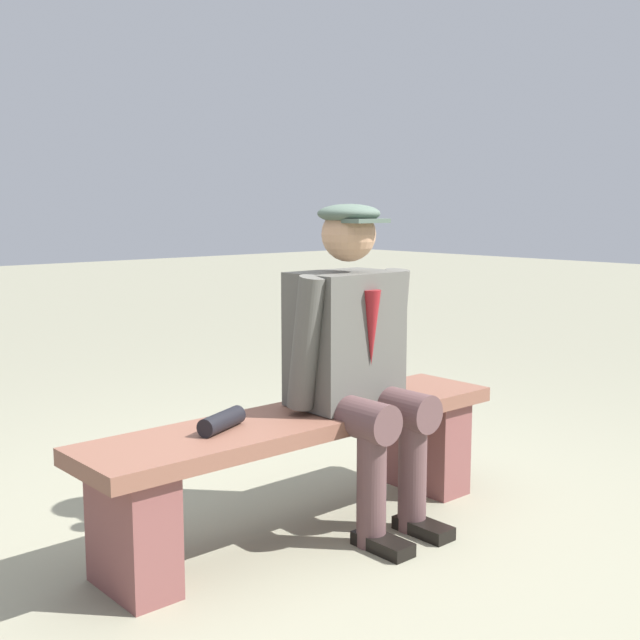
# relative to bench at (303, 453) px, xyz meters

# --- Properties ---
(ground_plane) EXTENTS (30.00, 30.00, 0.00)m
(ground_plane) POSITION_rel_bench_xyz_m (0.00, 0.00, -0.31)
(ground_plane) COLOR gray
(bench) EXTENTS (1.79, 0.40, 0.47)m
(bench) POSITION_rel_bench_xyz_m (0.00, 0.00, 0.00)
(bench) COLOR brown
(bench) RESTS_ON ground
(seated_man) EXTENTS (0.58, 0.59, 1.26)m
(seated_man) POSITION_rel_bench_xyz_m (-0.22, 0.06, 0.38)
(seated_man) COLOR #54524C
(seated_man) RESTS_ON ground
(rolled_magazine) EXTENTS (0.23, 0.15, 0.07)m
(rolled_magazine) POSITION_rel_bench_xyz_m (0.37, -0.01, 0.19)
(rolled_magazine) COLOR black
(rolled_magazine) RESTS_ON bench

